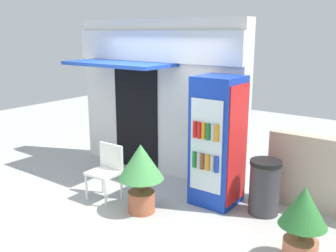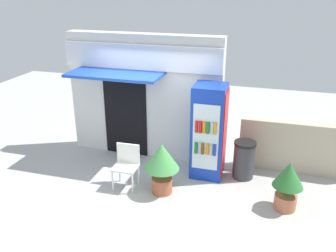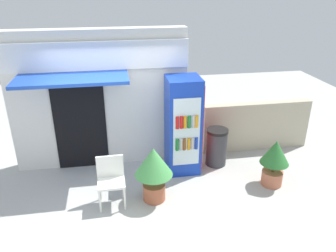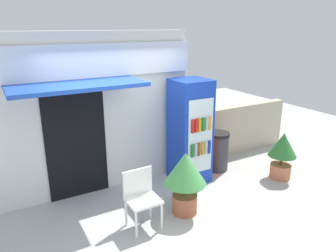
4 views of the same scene
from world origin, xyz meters
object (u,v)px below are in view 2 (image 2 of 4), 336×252
trash_bin (244,160)px  plastic_chair (127,163)px  potted_plant_curbside (288,182)px  potted_plant_near_shop (162,162)px  drink_cooler (209,132)px

trash_bin → plastic_chair: bearing=-156.2°
plastic_chair → potted_plant_curbside: (3.02, 0.04, 0.05)m
plastic_chair → trash_bin: plastic_chair is taller
potted_plant_near_shop → potted_plant_curbside: bearing=2.3°
drink_cooler → potted_plant_curbside: 1.83m
potted_plant_near_shop → potted_plant_curbside: potted_plant_near_shop is taller
drink_cooler → plastic_chair: bearing=-148.5°
potted_plant_near_shop → plastic_chair: bearing=176.3°
drink_cooler → potted_plant_curbside: bearing=-28.4°
drink_cooler → potted_plant_curbside: size_ratio=2.11×
drink_cooler → plastic_chair: size_ratio=2.25×
potted_plant_curbside → trash_bin: 1.25m
plastic_chair → potted_plant_near_shop: bearing=-3.7°
plastic_chair → potted_plant_near_shop: potted_plant_near_shop is taller
drink_cooler → potted_plant_near_shop: bearing=-127.4°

